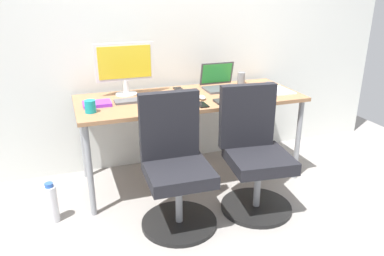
# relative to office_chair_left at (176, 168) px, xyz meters

# --- Properties ---
(ground_plane) EXTENTS (5.28, 5.28, 0.00)m
(ground_plane) POSITION_rel_office_chair_left_xyz_m (0.31, 0.59, -0.42)
(ground_plane) COLOR gray
(back_wall) EXTENTS (4.40, 0.04, 2.60)m
(back_wall) POSITION_rel_office_chair_left_xyz_m (0.31, 1.04, 0.88)
(back_wall) COLOR silver
(back_wall) RESTS_ON ground
(desk) EXTENTS (1.85, 0.74, 0.75)m
(desk) POSITION_rel_office_chair_left_xyz_m (0.31, 0.59, 0.27)
(desk) COLOR #996B47
(desk) RESTS_ON ground
(office_chair_left) EXTENTS (0.54, 0.54, 0.94)m
(office_chair_left) POSITION_rel_office_chair_left_xyz_m (0.00, 0.00, 0.00)
(office_chair_left) COLOR black
(office_chair_left) RESTS_ON ground
(office_chair_right) EXTENTS (0.54, 0.54, 0.94)m
(office_chair_right) POSITION_rel_office_chair_left_xyz_m (0.61, -0.00, 0.00)
(office_chair_right) COLOR black
(office_chair_right) RESTS_ON ground
(water_bottle_on_floor) EXTENTS (0.09, 0.09, 0.31)m
(water_bottle_on_floor) POSITION_rel_office_chair_left_xyz_m (-0.85, 0.28, -0.28)
(water_bottle_on_floor) COLOR white
(water_bottle_on_floor) RESTS_ON ground
(desktop_monitor) EXTENTS (0.48, 0.18, 0.43)m
(desktop_monitor) POSITION_rel_office_chair_left_xyz_m (-0.18, 0.82, 0.58)
(desktop_monitor) COLOR silver
(desktop_monitor) RESTS_ON desk
(open_laptop) EXTENTS (0.31, 0.27, 0.22)m
(open_laptop) POSITION_rel_office_chair_left_xyz_m (0.65, 0.75, 0.38)
(open_laptop) COLOR #4C4C51
(open_laptop) RESTS_ON desk
(keyboard_by_monitor) EXTENTS (0.34, 0.12, 0.02)m
(keyboard_by_monitor) POSITION_rel_office_chair_left_xyz_m (-0.14, 0.60, 0.34)
(keyboard_by_monitor) COLOR #515156
(keyboard_by_monitor) RESTS_ON desk
(keyboard_by_laptop) EXTENTS (0.34, 0.12, 0.02)m
(keyboard_by_laptop) POSITION_rel_office_chair_left_xyz_m (0.61, 0.35, 0.34)
(keyboard_by_laptop) COLOR #2D2D2D
(keyboard_by_laptop) RESTS_ON desk
(mouse_by_monitor) EXTENTS (0.06, 0.10, 0.03)m
(mouse_by_monitor) POSITION_rel_office_chair_left_xyz_m (1.13, 0.71, 0.34)
(mouse_by_monitor) COLOR #515156
(mouse_by_monitor) RESTS_ON desk
(mouse_by_laptop) EXTENTS (0.06, 0.10, 0.03)m
(mouse_by_laptop) POSITION_rel_office_chair_left_xyz_m (0.38, 0.48, 0.34)
(mouse_by_laptop) COLOR #B7B7B7
(mouse_by_laptop) RESTS_ON desk
(coffee_mug) EXTENTS (0.08, 0.08, 0.09)m
(coffee_mug) POSITION_rel_office_chair_left_xyz_m (-0.51, 0.43, 0.37)
(coffee_mug) COLOR teal
(coffee_mug) RESTS_ON desk
(pen_cup) EXTENTS (0.07, 0.07, 0.10)m
(pen_cup) POSITION_rel_office_chair_left_xyz_m (0.91, 0.85, 0.38)
(pen_cup) COLOR slate
(pen_cup) RESTS_ON desk
(phone_near_laptop) EXTENTS (0.07, 0.14, 0.01)m
(phone_near_laptop) POSITION_rel_office_chair_left_xyz_m (0.29, 0.82, 0.33)
(phone_near_laptop) COLOR black
(phone_near_laptop) RESTS_ON desk
(phone_near_monitor) EXTENTS (0.07, 0.14, 0.01)m
(phone_near_monitor) POSITION_rel_office_chair_left_xyz_m (0.32, 0.33, 0.33)
(phone_near_monitor) COLOR black
(phone_near_monitor) RESTS_ON desk
(notebook) EXTENTS (0.21, 0.15, 0.03)m
(notebook) POSITION_rel_office_chair_left_xyz_m (-0.44, 0.60, 0.34)
(notebook) COLOR purple
(notebook) RESTS_ON desk
(paper_pile) EXTENTS (0.21, 0.30, 0.01)m
(paper_pile) POSITION_rel_office_chair_left_xyz_m (1.08, 0.50, 0.33)
(paper_pile) COLOR white
(paper_pile) RESTS_ON desk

